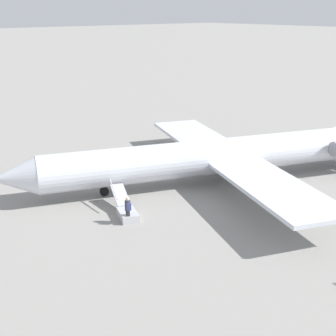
{
  "coord_description": "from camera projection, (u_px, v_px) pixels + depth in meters",
  "views": [
    {
      "loc": [
        24.57,
        23.63,
        12.79
      ],
      "look_at": [
        3.94,
        -0.64,
        1.88
      ],
      "focal_mm": 50.0,
      "sensor_mm": 36.0,
      "label": 1
    }
  ],
  "objects": [
    {
      "name": "airplane_main",
      "position": [
        225.0,
        155.0,
        35.85
      ],
      "size": [
        31.18,
        24.41,
        7.08
      ],
      "rotation": [
        0.0,
        0.0,
        -0.38
      ],
      "color": "silver",
      "rests_on": "ground"
    },
    {
      "name": "ground_plane",
      "position": [
        212.0,
        182.0,
        36.23
      ],
      "size": [
        600.0,
        600.0,
        0.0
      ],
      "primitive_type": "plane",
      "color": "gray"
    },
    {
      "name": "passenger",
      "position": [
        128.0,
        208.0,
        29.04
      ],
      "size": [
        0.44,
        0.57,
        1.74
      ],
      "rotation": [
        0.0,
        0.0,
        -1.95
      ],
      "color": "#23232D",
      "rests_on": "ground"
    },
    {
      "name": "boarding_stairs",
      "position": [
        126.0,
        211.0,
        30.24
      ],
      "size": [
        2.4,
        4.11,
        1.74
      ],
      "rotation": [
        0.0,
        0.0,
        -1.95
      ],
      "color": "#B2B2B7",
      "rests_on": "ground"
    }
  ]
}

